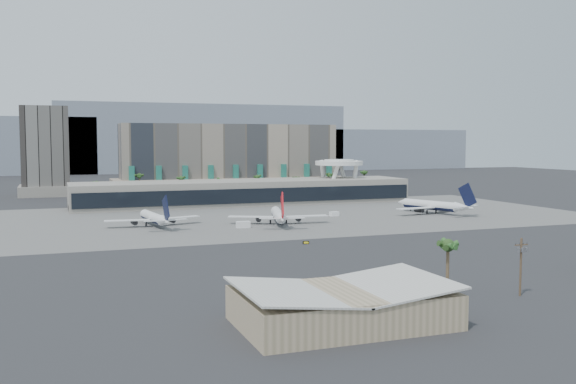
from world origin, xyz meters
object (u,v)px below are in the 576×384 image
object	(u,v)px
utility_pole	(521,262)
service_vehicle_b	(334,214)
airliner_centre	(279,215)
airliner_right	(433,205)
airliner_left	(154,218)
service_vehicle_a	(243,225)
taxiway_sign	(306,243)

from	to	relation	value
utility_pole	service_vehicle_b	bearing A→B (deg)	81.01
airliner_centre	service_vehicle_b	xyz separation A→B (m)	(30.90, 16.45, -2.50)
airliner_centre	airliner_right	bearing A→B (deg)	22.75
airliner_left	airliner_centre	world-z (taller)	airliner_centre
airliner_centre	airliner_right	size ratio (longest dim) A/B	0.98
service_vehicle_a	service_vehicle_b	size ratio (longest dim) A/B	1.31
airliner_left	service_vehicle_b	bearing A→B (deg)	-1.86
airliner_left	taxiway_sign	size ratio (longest dim) A/B	18.44
utility_pole	service_vehicle_a	xyz separation A→B (m)	(-24.26, 119.66, -5.92)
airliner_left	service_vehicle_b	size ratio (longest dim) A/B	9.87
airliner_centre	taxiway_sign	world-z (taller)	airliner_centre
service_vehicle_b	taxiway_sign	world-z (taller)	service_vehicle_b
utility_pole	airliner_right	xyz separation A→B (m)	(67.53, 136.15, -3.49)
airliner_left	airliner_right	xyz separation A→B (m)	(121.77, 0.70, 0.37)
airliner_left	utility_pole	bearing A→B (deg)	-74.84
utility_pole	service_vehicle_a	bearing A→B (deg)	101.46
utility_pole	airliner_right	bearing A→B (deg)	63.62
service_vehicle_b	taxiway_sign	distance (m)	75.37
service_vehicle_b	airliner_left	bearing A→B (deg)	176.04
service_vehicle_b	taxiway_sign	bearing A→B (deg)	-129.82
utility_pole	taxiway_sign	xyz separation A→B (m)	(-16.42, 77.34, -6.68)
utility_pole	service_vehicle_a	world-z (taller)	utility_pole
service_vehicle_b	taxiway_sign	xyz separation A→B (m)	(-38.87, -64.56, -0.52)
airliner_centre	service_vehicle_b	size ratio (longest dim) A/B	10.30
utility_pole	airliner_centre	size ratio (longest dim) A/B	0.31
service_vehicle_b	service_vehicle_a	bearing A→B (deg)	-163.30
airliner_centre	taxiway_sign	size ratio (longest dim) A/B	19.26
airliner_centre	airliner_right	xyz separation A→B (m)	(75.98, 10.70, 0.16)
airliner_left	taxiway_sign	distance (m)	69.39
utility_pole	airliner_left	distance (m)	145.96
service_vehicle_a	airliner_right	bearing A→B (deg)	10.77
utility_pole	service_vehicle_a	distance (m)	122.23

